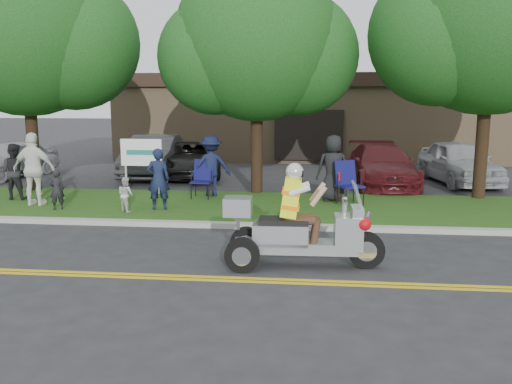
# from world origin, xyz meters

# --- Properties ---
(ground) EXTENTS (120.00, 120.00, 0.00)m
(ground) POSITION_xyz_m (0.00, 0.00, 0.00)
(ground) COLOR #28282B
(ground) RESTS_ON ground
(centerline_near) EXTENTS (60.00, 0.10, 0.01)m
(centerline_near) POSITION_xyz_m (0.00, -0.58, 0.01)
(centerline_near) COLOR gold
(centerline_near) RESTS_ON ground
(centerline_far) EXTENTS (60.00, 0.10, 0.01)m
(centerline_far) POSITION_xyz_m (0.00, -0.42, 0.01)
(centerline_far) COLOR gold
(centerline_far) RESTS_ON ground
(curb) EXTENTS (60.00, 0.25, 0.12)m
(curb) POSITION_xyz_m (0.00, 3.05, 0.06)
(curb) COLOR #A8A89E
(curb) RESTS_ON ground
(grass_verge) EXTENTS (60.00, 4.00, 0.10)m
(grass_verge) POSITION_xyz_m (0.00, 5.20, 0.06)
(grass_verge) COLOR #274F15
(grass_verge) RESTS_ON ground
(commercial_building) EXTENTS (18.00, 8.20, 4.00)m
(commercial_building) POSITION_xyz_m (2.00, 18.98, 2.01)
(commercial_building) COLOR #9E7F5B
(commercial_building) RESTS_ON ground
(tree_left) EXTENTS (6.62, 5.40, 7.78)m
(tree_left) POSITION_xyz_m (-6.44, 7.03, 4.85)
(tree_left) COLOR #332114
(tree_left) RESTS_ON ground
(tree_mid) EXTENTS (5.88, 4.80, 7.05)m
(tree_mid) POSITION_xyz_m (0.55, 7.23, 4.43)
(tree_mid) COLOR #332114
(tree_mid) RESTS_ON ground
(tree_right) EXTENTS (6.86, 5.60, 8.07)m
(tree_right) POSITION_xyz_m (7.06, 7.03, 5.03)
(tree_right) COLOR #332114
(tree_right) RESTS_ON ground
(business_sign) EXTENTS (1.25, 0.06, 1.75)m
(business_sign) POSITION_xyz_m (-2.90, 6.60, 1.26)
(business_sign) COLOR silver
(business_sign) RESTS_ON ground
(trike_scooter) EXTENTS (2.87, 0.97, 1.88)m
(trike_scooter) POSITION_xyz_m (1.92, 0.33, 0.66)
(trike_scooter) COLOR black
(trike_scooter) RESTS_ON ground
(lawn_chair_a) EXTENTS (0.61, 0.64, 1.09)m
(lawn_chair_a) POSITION_xyz_m (-0.96, 6.18, 0.72)
(lawn_chair_a) COLOR black
(lawn_chair_a) RESTS_ON grass_verge
(lawn_chair_b) EXTENTS (0.85, 0.86, 1.18)m
(lawn_chair_b) POSITION_xyz_m (3.15, 5.64, 0.77)
(lawn_chair_b) COLOR black
(lawn_chair_b) RESTS_ON grass_verge
(spectator_adult_left) EXTENTS (0.66, 0.51, 1.60)m
(spectator_adult_left) POSITION_xyz_m (-1.76, 4.40, 0.90)
(spectator_adult_left) COLOR #141D39
(spectator_adult_left) RESTS_ON grass_verge
(spectator_adult_mid) EXTENTS (0.78, 0.61, 1.59)m
(spectator_adult_mid) POSITION_xyz_m (-6.23, 5.36, 0.90)
(spectator_adult_mid) COLOR black
(spectator_adult_mid) RESTS_ON grass_verge
(spectator_adult_right) EXTENTS (1.15, 0.49, 1.96)m
(spectator_adult_right) POSITION_xyz_m (-5.22, 4.61, 1.08)
(spectator_adult_right) COLOR white
(spectator_adult_right) RESTS_ON grass_verge
(spectator_chair_a) EXTENTS (1.28, 0.93, 1.78)m
(spectator_chair_a) POSITION_xyz_m (-0.77, 6.48, 1.00)
(spectator_chair_a) COLOR #141938
(spectator_chair_a) RESTS_ON grass_verge
(spectator_chair_b) EXTENTS (0.98, 0.71, 1.86)m
(spectator_chair_b) POSITION_xyz_m (2.76, 6.04, 1.03)
(spectator_chair_b) COLOR black
(spectator_chair_b) RESTS_ON grass_verge
(child_left) EXTENTS (0.46, 0.41, 1.05)m
(child_left) POSITION_xyz_m (-4.39, 4.12, 0.63)
(child_left) COLOR black
(child_left) RESTS_ON grass_verge
(child_right) EXTENTS (0.55, 0.53, 0.90)m
(child_right) POSITION_xyz_m (-2.51, 4.02, 0.55)
(child_right) COLOR beige
(child_right) RESTS_ON grass_verge
(parked_car_far_left) EXTENTS (2.42, 4.28, 1.37)m
(parked_car_far_left) POSITION_xyz_m (-9.00, 9.88, 0.69)
(parked_car_far_left) COLOR #9EA0A5
(parked_car_far_left) RESTS_ON ground
(parked_car_left) EXTENTS (1.93, 4.77, 1.54)m
(parked_car_left) POSITION_xyz_m (-3.74, 10.67, 0.77)
(parked_car_left) COLOR #2F2F32
(parked_car_left) RESTS_ON ground
(parked_car_mid) EXTENTS (3.33, 5.00, 1.28)m
(parked_car_mid) POSITION_xyz_m (-2.50, 10.88, 0.64)
(parked_car_mid) COLOR black
(parked_car_mid) RESTS_ON ground
(parked_car_right) EXTENTS (2.23, 4.92, 1.40)m
(parked_car_right) POSITION_xyz_m (4.50, 9.40, 0.70)
(parked_car_right) COLOR #501216
(parked_car_right) RESTS_ON ground
(parked_car_far_right) EXTENTS (2.37, 4.60, 1.50)m
(parked_car_far_right) POSITION_xyz_m (7.24, 10.20, 0.75)
(parked_car_far_right) COLOR #AAACB1
(parked_car_far_right) RESTS_ON ground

